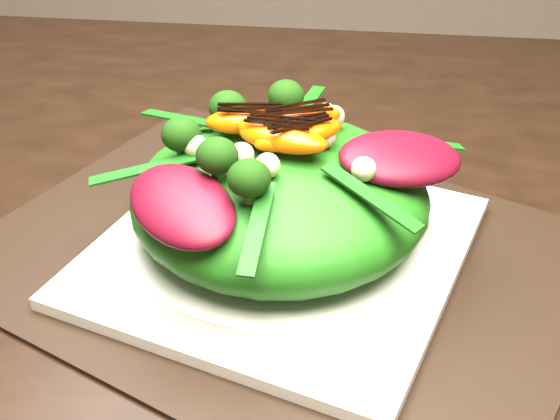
# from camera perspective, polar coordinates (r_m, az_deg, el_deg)

# --- Properties ---
(dining_table) EXTENTS (1.60, 0.90, 0.75)m
(dining_table) POSITION_cam_1_polar(r_m,az_deg,el_deg) (0.66, 10.95, -2.26)
(dining_table) COLOR black
(dining_table) RESTS_ON floor
(placemat) EXTENTS (0.56, 0.50, 0.00)m
(placemat) POSITION_cam_1_polar(r_m,az_deg,el_deg) (0.59, 0.00, -3.59)
(placemat) COLOR black
(placemat) RESTS_ON dining_table
(plate_base) EXTENTS (0.34, 0.34, 0.01)m
(plate_base) POSITION_cam_1_polar(r_m,az_deg,el_deg) (0.59, 0.00, -3.05)
(plate_base) COLOR white
(plate_base) RESTS_ON placemat
(salad_bowl) EXTENTS (0.29, 0.29, 0.02)m
(salad_bowl) POSITION_cam_1_polar(r_m,az_deg,el_deg) (0.58, -0.00, -1.95)
(salad_bowl) COLOR silver
(salad_bowl) RESTS_ON plate_base
(lettuce_mound) EXTENTS (0.26, 0.26, 0.08)m
(lettuce_mound) POSITION_cam_1_polar(r_m,az_deg,el_deg) (0.56, 0.00, 1.11)
(lettuce_mound) COLOR #206312
(lettuce_mound) RESTS_ON salad_bowl
(radicchio_leaf) EXTENTS (0.11, 0.09, 0.02)m
(radicchio_leaf) POSITION_cam_1_polar(r_m,az_deg,el_deg) (0.54, 9.18, 3.91)
(radicchio_leaf) COLOR #460713
(radicchio_leaf) RESTS_ON lettuce_mound
(orange_segment) EXTENTS (0.07, 0.05, 0.02)m
(orange_segment) POSITION_cam_1_polar(r_m,az_deg,el_deg) (0.55, -0.93, 6.39)
(orange_segment) COLOR #F04403
(orange_segment) RESTS_ON lettuce_mound
(broccoli_floret) EXTENTS (0.04, 0.04, 0.04)m
(broccoli_floret) POSITION_cam_1_polar(r_m,az_deg,el_deg) (0.57, -6.37, 7.44)
(broccoli_floret) COLOR black
(broccoli_floret) RESTS_ON lettuce_mound
(macadamia_nut) EXTENTS (0.02, 0.02, 0.02)m
(macadamia_nut) POSITION_cam_1_polar(r_m,az_deg,el_deg) (0.49, 3.22, 1.87)
(macadamia_nut) COLOR beige
(macadamia_nut) RESTS_ON lettuce_mound
(balsamic_drizzle) EXTENTS (0.04, 0.02, 0.00)m
(balsamic_drizzle) POSITION_cam_1_polar(r_m,az_deg,el_deg) (0.55, -0.94, 7.28)
(balsamic_drizzle) COLOR black
(balsamic_drizzle) RESTS_ON orange_segment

